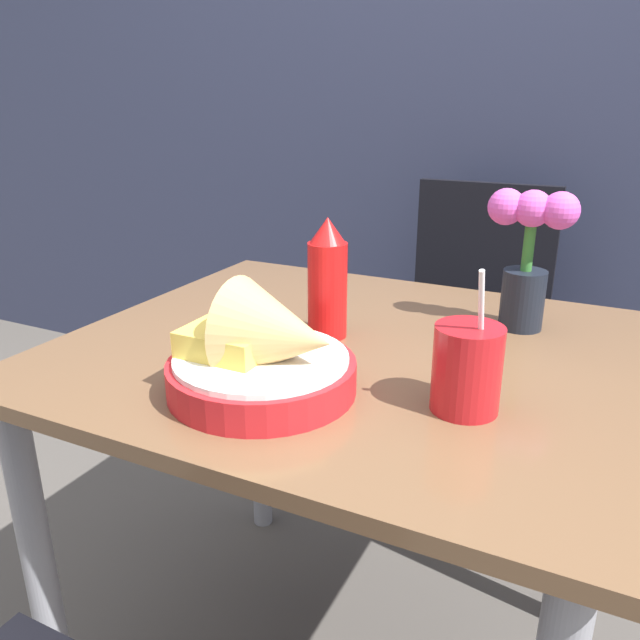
# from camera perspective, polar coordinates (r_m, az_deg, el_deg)

# --- Properties ---
(wall_window) EXTENTS (7.00, 0.06, 2.60)m
(wall_window) POSITION_cam_1_polar(r_m,az_deg,el_deg) (2.11, 17.13, 24.15)
(wall_window) COLOR #2D334C
(wall_window) RESTS_ON ground_plane
(dining_table) EXTENTS (0.90, 0.81, 0.72)m
(dining_table) POSITION_cam_1_polar(r_m,az_deg,el_deg) (1.08, 2.29, -7.89)
(dining_table) COLOR brown
(dining_table) RESTS_ON ground_plane
(chair_far_window) EXTENTS (0.40, 0.40, 0.88)m
(chair_far_window) POSITION_cam_1_polar(r_m,az_deg,el_deg) (1.85, 13.75, 0.56)
(chair_far_window) COLOR black
(chair_far_window) RESTS_ON ground_plane
(food_basket) EXTENTS (0.26, 0.26, 0.16)m
(food_basket) POSITION_cam_1_polar(r_m,az_deg,el_deg) (0.85, -4.82, -3.29)
(food_basket) COLOR red
(food_basket) RESTS_ON dining_table
(ketchup_bottle) EXTENTS (0.07, 0.07, 0.20)m
(ketchup_bottle) POSITION_cam_1_polar(r_m,az_deg,el_deg) (1.04, 0.68, 3.66)
(ketchup_bottle) COLOR red
(ketchup_bottle) RESTS_ON dining_table
(drink_cup) EXTENTS (0.09, 0.09, 0.20)m
(drink_cup) POSITION_cam_1_polar(r_m,az_deg,el_deg) (0.82, 13.26, -4.59)
(drink_cup) COLOR red
(drink_cup) RESTS_ON dining_table
(flower_vase) EXTENTS (0.15, 0.07, 0.24)m
(flower_vase) POSITION_cam_1_polar(r_m,az_deg,el_deg) (1.12, 18.50, 6.06)
(flower_vase) COLOR black
(flower_vase) RESTS_ON dining_table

